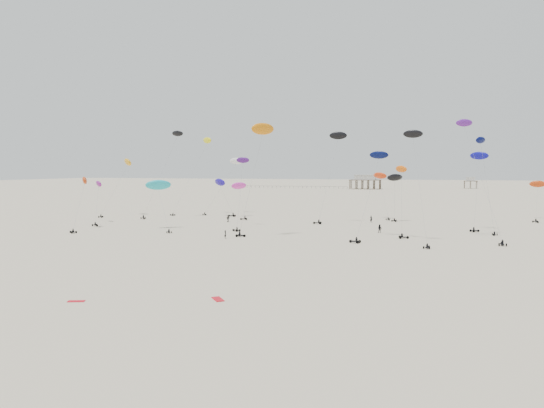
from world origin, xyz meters
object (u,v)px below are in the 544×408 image
(pavilion_small, at_px, (470,183))
(spectator_0, at_px, (225,238))
(pavilion_main, at_px, (365,183))
(rig_4, at_px, (167,160))
(rig_0, at_px, (381,181))
(rig_9, at_px, (82,192))

(pavilion_small, relative_size, spectator_0, 4.68)
(pavilion_small, bearing_deg, pavilion_main, -156.80)
(pavilion_main, xyz_separation_m, pavilion_small, (70.00, 30.00, -0.74))
(pavilion_main, height_order, spectator_0, pavilion_main)
(rig_4, bearing_deg, spectator_0, 90.21)
(spectator_0, bearing_deg, rig_4, 8.21)
(pavilion_main, bearing_deg, pavilion_small, 23.20)
(pavilion_small, xyz_separation_m, rig_4, (-102.22, -256.52, 13.21))
(pavilion_main, distance_m, rig_0, 216.02)
(rig_0, bearing_deg, pavilion_small, -123.63)
(pavilion_small, height_order, rig_9, rig_9)
(pavilion_small, bearing_deg, rig_0, -99.76)
(pavilion_main, distance_m, rig_9, 261.56)
(pavilion_small, distance_m, rig_9, 308.25)
(rig_0, bearing_deg, pavilion_main, -106.42)
(rig_0, distance_m, rig_9, 79.44)
(pavilion_main, height_order, rig_9, rig_9)
(rig_9, relative_size, spectator_0, 7.79)
(pavilion_small, distance_m, rig_0, 247.79)
(rig_0, relative_size, spectator_0, 6.98)
(pavilion_main, xyz_separation_m, rig_9, (-37.64, -258.80, 4.60))
(rig_4, relative_size, spectator_0, 13.63)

